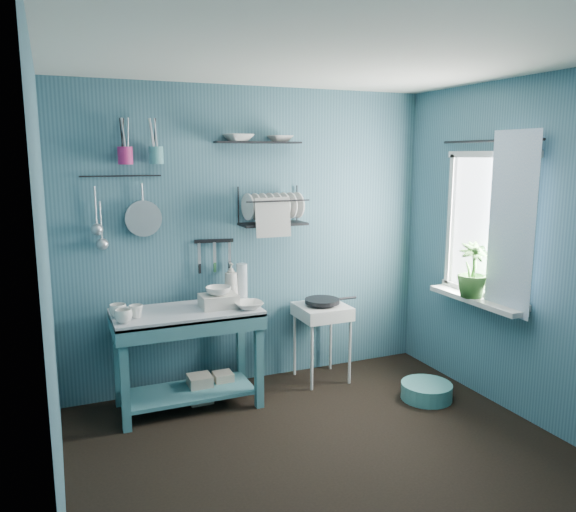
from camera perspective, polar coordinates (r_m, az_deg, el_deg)
name	(u,v)px	position (r m, az deg, el deg)	size (l,w,h in m)	color
floor	(332,461)	(3.87, 4.50, -20.02)	(3.20, 3.20, 0.00)	black
ceiling	(338,56)	(3.39, 5.12, 19.62)	(3.20, 3.20, 0.00)	silver
wall_back	(253,238)	(4.77, -3.60, 1.82)	(3.20, 3.20, 0.00)	#325867
wall_front	(527,349)	(2.24, 23.07, -8.67)	(3.20, 3.20, 0.00)	#325867
wall_left	(49,297)	(3.04, -23.11, -3.84)	(3.00, 3.00, 0.00)	#325867
wall_right	(533,254)	(4.38, 23.67, 0.23)	(3.00, 3.00, 0.00)	#325867
work_counter	(188,359)	(4.48, -10.13, -10.24)	(1.10, 0.55, 0.78)	#386F77
mug_left	(123,316)	(4.12, -16.37, -5.89)	(0.12, 0.12, 0.10)	silver
mug_mid	(136,311)	(4.23, -15.18, -5.45)	(0.10, 0.10, 0.09)	silver
mug_right	(118,311)	(4.27, -16.89, -5.34)	(0.12, 0.12, 0.10)	silver
wash_tub	(219,301)	(4.39, -7.06, -4.55)	(0.28, 0.22, 0.10)	#BBB4AB
tub_bowl	(218,291)	(4.37, -7.08, -3.53)	(0.20, 0.20, 0.06)	silver
soap_bottle	(231,281)	(4.61, -5.81, -2.51)	(0.12, 0.12, 0.30)	#BBB4AB
water_bottle	(242,280)	(4.66, -4.70, -2.48)	(0.09, 0.09, 0.28)	#B3C0C8
counter_bowl	(249,305)	(4.33, -4.02, -5.02)	(0.22, 0.22, 0.05)	silver
hotplate_stand	(322,342)	(4.95, 3.45, -8.75)	(0.42, 0.42, 0.67)	silver
frying_pan	(322,301)	(4.85, 3.49, -4.58)	(0.30, 0.30, 0.04)	black
knife_strip	(214,241)	(4.64, -7.53, 1.53)	(0.32, 0.02, 0.03)	black
dish_rack	(273,206)	(4.66, -1.53, 5.10)	(0.55, 0.24, 0.32)	black
upper_shelf	(258,142)	(4.63, -3.09, 11.45)	(0.70, 0.18, 0.01)	black
shelf_bowl_left	(238,145)	(4.58, -5.06, 11.18)	(0.23, 0.23, 0.06)	silver
shelf_bowl_right	(280,147)	(4.70, -0.81, 11.04)	(0.20, 0.20, 0.05)	silver
utensil_cup_magenta	(125,156)	(4.41, -16.21, 9.77)	(0.11, 0.11, 0.13)	#A71F5D
utensil_cup_teal	(156,155)	(4.44, -13.25, 9.93)	(0.11, 0.11, 0.13)	teal
colander	(143,219)	(4.48, -14.47, 3.71)	(0.28, 0.28, 0.03)	#A7ABB0
ladle_outer	(95,207)	(4.44, -18.97, 4.77)	(0.01, 0.01, 0.30)	#A7ABB0
ladle_inner	(101,222)	(4.46, -18.48, 3.34)	(0.01, 0.01, 0.30)	#A7ABB0
hook_rail	(121,176)	(4.46, -16.62, 7.80)	(0.01, 0.01, 0.60)	black
window_glass	(488,226)	(4.67, 19.68, 2.92)	(1.10, 1.10, 0.00)	white
windowsill	(475,300)	(4.72, 18.49, -4.25)	(0.16, 0.95, 0.04)	silver
curtain	(511,224)	(4.40, 21.73, 3.04)	(1.35, 1.35, 0.00)	white
curtain_rod	(489,141)	(4.61, 19.75, 10.94)	(0.02, 0.02, 1.05)	black
potted_plant	(473,270)	(4.67, 18.27, -1.36)	(0.24, 0.24, 0.44)	#3C712D
storage_tin_large	(200,388)	(4.65, -8.93, -13.15)	(0.18, 0.18, 0.22)	tan
storage_tin_small	(223,384)	(4.73, -6.61, -12.82)	(0.15, 0.15, 0.20)	tan
floor_basin	(426,391)	(4.79, 13.89, -13.18)	(0.41, 0.41, 0.13)	teal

